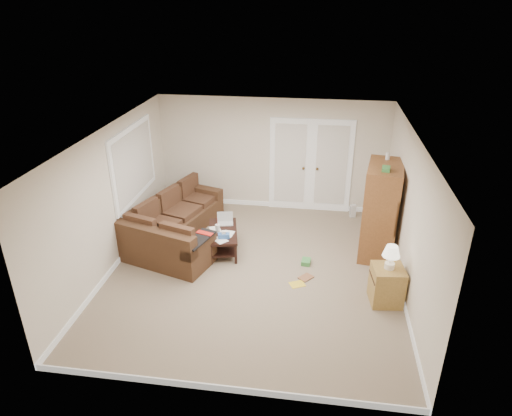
% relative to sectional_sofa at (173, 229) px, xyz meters
% --- Properties ---
extents(floor, '(5.50, 5.50, 0.00)m').
position_rel_sectional_sofa_xyz_m(floor, '(1.72, -0.78, -0.31)').
color(floor, gray).
rests_on(floor, ground).
extents(ceiling, '(5.00, 5.50, 0.02)m').
position_rel_sectional_sofa_xyz_m(ceiling, '(1.72, -0.78, 2.19)').
color(ceiling, white).
rests_on(ceiling, wall_back).
extents(wall_left, '(0.02, 5.50, 2.50)m').
position_rel_sectional_sofa_xyz_m(wall_left, '(-0.78, -0.78, 0.94)').
color(wall_left, beige).
rests_on(wall_left, floor).
extents(wall_right, '(0.02, 5.50, 2.50)m').
position_rel_sectional_sofa_xyz_m(wall_right, '(4.22, -0.78, 0.94)').
color(wall_right, beige).
rests_on(wall_right, floor).
extents(wall_back, '(5.00, 0.02, 2.50)m').
position_rel_sectional_sofa_xyz_m(wall_back, '(1.72, 1.97, 0.94)').
color(wall_back, beige).
rests_on(wall_back, floor).
extents(wall_front, '(5.00, 0.02, 2.50)m').
position_rel_sectional_sofa_xyz_m(wall_front, '(1.72, -3.53, 0.94)').
color(wall_front, beige).
rests_on(wall_front, floor).
extents(baseboards, '(5.00, 5.50, 0.10)m').
position_rel_sectional_sofa_xyz_m(baseboards, '(1.72, -0.78, -0.26)').
color(baseboards, silver).
rests_on(baseboards, floor).
extents(french_doors, '(1.80, 0.05, 2.13)m').
position_rel_sectional_sofa_xyz_m(french_doors, '(2.57, 1.94, 0.72)').
color(french_doors, silver).
rests_on(french_doors, floor).
extents(window_left, '(0.05, 1.92, 1.42)m').
position_rel_sectional_sofa_xyz_m(window_left, '(-0.75, 0.22, 1.24)').
color(window_left, silver).
rests_on(window_left, wall_left).
extents(sectional_sofa, '(1.90, 2.98, 0.80)m').
position_rel_sectional_sofa_xyz_m(sectional_sofa, '(0.00, 0.00, 0.00)').
color(sectional_sofa, '#482E1B').
rests_on(sectional_sofa, floor).
extents(coffee_table, '(0.73, 1.14, 0.72)m').
position_rel_sectional_sofa_xyz_m(coffee_table, '(1.03, -0.14, -0.08)').
color(coffee_table, black).
rests_on(coffee_table, floor).
extents(tv_armoire, '(0.76, 1.17, 1.88)m').
position_rel_sectional_sofa_xyz_m(tv_armoire, '(3.91, 0.21, 0.57)').
color(tv_armoire, brown).
rests_on(tv_armoire, floor).
extents(side_cabinet, '(0.53, 0.53, 1.02)m').
position_rel_sectional_sofa_xyz_m(side_cabinet, '(3.92, -1.36, 0.05)').
color(side_cabinet, '#A67F3D').
rests_on(side_cabinet, floor).
extents(space_heater, '(0.14, 0.12, 0.29)m').
position_rel_sectional_sofa_xyz_m(space_heater, '(3.55, 1.67, -0.17)').
color(space_heater, silver).
rests_on(space_heater, floor).
extents(floor_magazine, '(0.31, 0.29, 0.01)m').
position_rel_sectional_sofa_xyz_m(floor_magazine, '(2.50, -1.09, -0.31)').
color(floor_magazine, yellow).
rests_on(floor_magazine, floor).
extents(floor_greenbox, '(0.17, 0.22, 0.08)m').
position_rel_sectional_sofa_xyz_m(floor_greenbox, '(2.62, -0.41, -0.27)').
color(floor_greenbox, '#3F8A40').
rests_on(floor_greenbox, floor).
extents(floor_book, '(0.30, 0.30, 0.02)m').
position_rel_sectional_sofa_xyz_m(floor_book, '(2.57, -0.81, -0.30)').
color(floor_book, brown).
rests_on(floor_book, floor).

